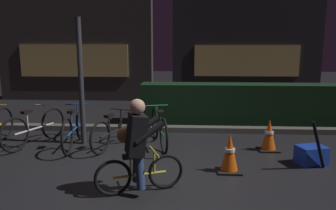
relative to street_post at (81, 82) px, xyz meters
name	(u,v)px	position (x,y,z in m)	size (l,w,h in m)	color
ground_plane	(153,167)	(1.50, -1.20, -1.22)	(40.00, 40.00, 0.00)	black
sidewalk_curb	(163,129)	(1.50, 1.00, -1.16)	(12.00, 0.24, 0.12)	#56544F
hedge_row	(238,104)	(3.30, 1.90, -0.72)	(4.80, 0.70, 0.99)	black
storefront_left	(75,39)	(-1.90, 5.30, 0.93)	(5.43, 0.54, 4.31)	#383330
storefront_right	(246,44)	(4.17, 6.00, 0.75)	(5.32, 0.54, 3.94)	#262328
street_post	(81,82)	(0.00, 0.00, 0.00)	(0.10, 0.10, 2.43)	#2D2D33
parked_bike_left_mid	(35,128)	(-0.90, -0.15, -0.88)	(0.61, 1.54, 0.75)	black
parked_bike_center_left	(74,128)	(-0.11, -0.19, -0.86)	(0.46, 1.69, 0.78)	black
parked_bike_center_right	(114,131)	(0.66, -0.20, -0.90)	(0.58, 1.44, 0.70)	black
parked_bike_right_mid	(159,128)	(1.50, -0.07, -0.87)	(0.52, 1.60, 0.75)	black
traffic_cone_near	(230,153)	(2.68, -1.30, -0.93)	(0.36, 0.36, 0.60)	black
traffic_cone_far	(269,135)	(3.54, -0.22, -0.93)	(0.36, 0.36, 0.59)	black
blue_crate	(311,155)	(4.06, -0.90, -1.07)	(0.44, 0.32, 0.30)	#193DB7
cyclist	(137,146)	(1.39, -2.07, -0.59)	(1.13, 0.52, 1.25)	black
closed_umbrella	(318,145)	(4.05, -1.15, -0.82)	(0.05, 0.05, 0.85)	black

